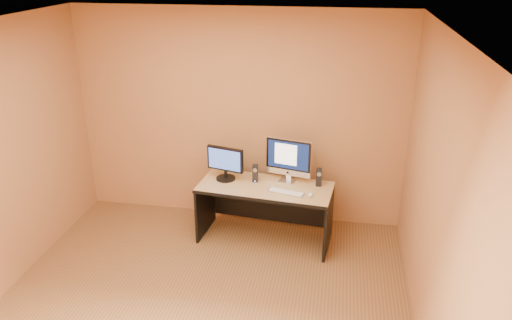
# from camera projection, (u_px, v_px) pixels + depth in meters

# --- Properties ---
(floor) EXTENTS (4.00, 4.00, 0.00)m
(floor) POSITION_uv_depth(u_px,v_px,m) (198.00, 314.00, 4.70)
(floor) COLOR brown
(floor) RESTS_ON ground
(walls) EXTENTS (4.00, 4.00, 2.60)m
(walls) POSITION_uv_depth(u_px,v_px,m) (191.00, 190.00, 4.19)
(walls) COLOR #9B603E
(walls) RESTS_ON ground
(ceiling) EXTENTS (4.00, 4.00, 0.00)m
(ceiling) POSITION_uv_depth(u_px,v_px,m) (182.00, 33.00, 3.69)
(ceiling) COLOR white
(ceiling) RESTS_ON walls
(desk) EXTENTS (1.56, 0.80, 0.70)m
(desk) POSITION_uv_depth(u_px,v_px,m) (265.00, 213.00, 5.78)
(desk) COLOR tan
(desk) RESTS_ON ground
(imac) EXTENTS (0.57, 0.31, 0.52)m
(imac) POSITION_uv_depth(u_px,v_px,m) (288.00, 161.00, 5.67)
(imac) COLOR silver
(imac) RESTS_ON desk
(second_monitor) EXTENTS (0.49, 0.33, 0.40)m
(second_monitor) POSITION_uv_depth(u_px,v_px,m) (225.00, 164.00, 5.75)
(second_monitor) COLOR black
(second_monitor) RESTS_ON desk
(speaker_left) EXTENTS (0.07, 0.07, 0.21)m
(speaker_left) POSITION_uv_depth(u_px,v_px,m) (255.00, 173.00, 5.73)
(speaker_left) COLOR black
(speaker_left) RESTS_ON desk
(speaker_right) EXTENTS (0.07, 0.07, 0.21)m
(speaker_right) POSITION_uv_depth(u_px,v_px,m) (319.00, 177.00, 5.62)
(speaker_right) COLOR black
(speaker_right) RESTS_ON desk
(keyboard) EXTENTS (0.42, 0.20, 0.02)m
(keyboard) POSITION_uv_depth(u_px,v_px,m) (286.00, 192.00, 5.49)
(keyboard) COLOR #BCBCC1
(keyboard) RESTS_ON desk
(mouse) EXTENTS (0.06, 0.10, 0.03)m
(mouse) POSITION_uv_depth(u_px,v_px,m) (311.00, 194.00, 5.42)
(mouse) COLOR silver
(mouse) RESTS_ON desk
(cable_a) EXTENTS (0.06, 0.20, 0.01)m
(cable_a) POSITION_uv_depth(u_px,v_px,m) (294.00, 177.00, 5.86)
(cable_a) COLOR black
(cable_a) RESTS_ON desk
(cable_b) EXTENTS (0.09, 0.15, 0.01)m
(cable_b) POSITION_uv_depth(u_px,v_px,m) (291.00, 178.00, 5.85)
(cable_b) COLOR black
(cable_b) RESTS_ON desk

